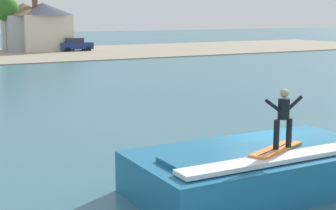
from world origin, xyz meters
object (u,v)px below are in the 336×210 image
at_px(surfboard, 276,149).
at_px(tree_short_bushy, 6,10).
at_px(wave_crest, 257,169).
at_px(house_gabled_white, 43,25).
at_px(house_small_cottage, 25,25).
at_px(car_far_shore, 75,44).
at_px(surfer, 283,115).

height_order(surfboard, tree_short_bushy, tree_short_bushy).
bearing_deg(wave_crest, house_gabled_white, 80.77).
bearing_deg(house_small_cottage, house_gabled_white, -5.57).
bearing_deg(car_far_shore, house_gabled_white, 135.70).
xyz_separation_m(wave_crest, tree_short_bushy, (4.69, 58.67, 4.93)).
relative_size(car_far_shore, house_gabled_white, 0.53).
height_order(car_far_shore, tree_short_bushy, tree_short_bushy).
bearing_deg(car_far_shore, surfboard, -102.87).
bearing_deg(tree_short_bushy, house_gabled_white, 7.29).
bearing_deg(wave_crest, surfboard, -81.04).
height_order(surfboard, surfer, surfer).
height_order(wave_crest, house_gabled_white, house_gabled_white).
relative_size(wave_crest, surfboard, 3.25).
distance_m(surfer, car_far_shore, 58.16).
bearing_deg(wave_crest, tree_short_bushy, 85.43).
distance_m(wave_crest, surfboard, 1.00).
relative_size(car_far_shore, tree_short_bushy, 0.61).
xyz_separation_m(surfboard, house_small_cottage, (7.05, 60.21, 2.21)).
bearing_deg(house_gabled_white, car_far_shore, -44.30).
xyz_separation_m(wave_crest, car_far_shore, (13.05, 55.98, 0.32)).
xyz_separation_m(surfer, car_far_shore, (12.80, 56.72, -1.38)).
distance_m(surfer, house_gabled_white, 60.79).
bearing_deg(tree_short_bushy, surfer, -94.28).
xyz_separation_m(surfboard, tree_short_bushy, (4.58, 59.33, 4.19)).
distance_m(wave_crest, surfer, 1.87).
bearing_deg(surfer, tree_short_bushy, 85.72).
relative_size(surfer, car_far_shore, 0.37).
bearing_deg(surfboard, car_far_shore, 77.13).
bearing_deg(surfboard, wave_crest, 98.96).
bearing_deg(surfer, surfboard, 151.11).
xyz_separation_m(house_gabled_white, house_small_cottage, (-2.49, 0.24, 0.00)).
bearing_deg(tree_short_bushy, car_far_shore, -17.83).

